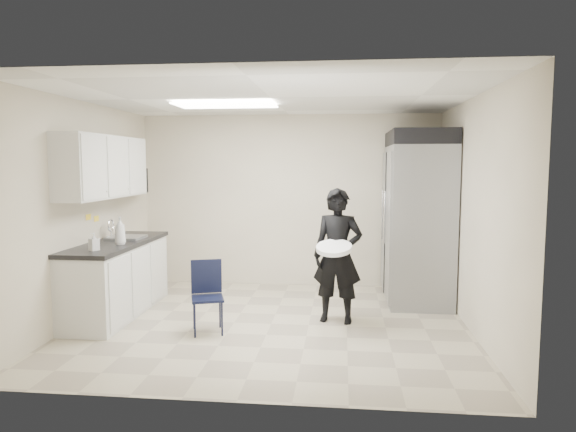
# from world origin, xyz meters

# --- Properties ---
(floor) EXTENTS (4.50, 4.50, 0.00)m
(floor) POSITION_xyz_m (0.00, 0.00, 0.00)
(floor) COLOR #B1A68B
(floor) RESTS_ON ground
(ceiling) EXTENTS (4.50, 4.50, 0.00)m
(ceiling) POSITION_xyz_m (0.00, 0.00, 2.60)
(ceiling) COLOR white
(ceiling) RESTS_ON back_wall
(back_wall) EXTENTS (4.50, 0.00, 4.50)m
(back_wall) POSITION_xyz_m (0.00, 2.00, 1.30)
(back_wall) COLOR beige
(back_wall) RESTS_ON floor
(left_wall) EXTENTS (0.00, 4.00, 4.00)m
(left_wall) POSITION_xyz_m (-2.25, 0.00, 1.30)
(left_wall) COLOR beige
(left_wall) RESTS_ON floor
(right_wall) EXTENTS (0.00, 4.00, 4.00)m
(right_wall) POSITION_xyz_m (2.25, 0.00, 1.30)
(right_wall) COLOR beige
(right_wall) RESTS_ON floor
(ceiling_panel) EXTENTS (1.20, 0.60, 0.02)m
(ceiling_panel) POSITION_xyz_m (-0.60, 0.40, 2.57)
(ceiling_panel) COLOR white
(ceiling_panel) RESTS_ON ceiling
(lower_counter) EXTENTS (0.60, 1.90, 0.86)m
(lower_counter) POSITION_xyz_m (-1.95, 0.20, 0.43)
(lower_counter) COLOR silver
(lower_counter) RESTS_ON floor
(countertop) EXTENTS (0.64, 1.95, 0.05)m
(countertop) POSITION_xyz_m (-1.95, 0.20, 0.89)
(countertop) COLOR black
(countertop) RESTS_ON lower_counter
(sink) EXTENTS (0.42, 0.40, 0.14)m
(sink) POSITION_xyz_m (-1.93, 0.45, 0.87)
(sink) COLOR gray
(sink) RESTS_ON countertop
(faucet) EXTENTS (0.02, 0.02, 0.24)m
(faucet) POSITION_xyz_m (-2.13, 0.45, 1.02)
(faucet) COLOR silver
(faucet) RESTS_ON countertop
(upper_cabinets) EXTENTS (0.35, 1.80, 0.75)m
(upper_cabinets) POSITION_xyz_m (-2.08, 0.20, 1.83)
(upper_cabinets) COLOR silver
(upper_cabinets) RESTS_ON left_wall
(towel_dispenser) EXTENTS (0.22, 0.30, 0.35)m
(towel_dispenser) POSITION_xyz_m (-2.14, 1.35, 1.62)
(towel_dispenser) COLOR black
(towel_dispenser) RESTS_ON left_wall
(notice_sticker_left) EXTENTS (0.00, 0.12, 0.07)m
(notice_sticker_left) POSITION_xyz_m (-2.24, 0.10, 1.22)
(notice_sticker_left) COLOR yellow
(notice_sticker_left) RESTS_ON left_wall
(notice_sticker_right) EXTENTS (0.00, 0.12, 0.07)m
(notice_sticker_right) POSITION_xyz_m (-2.24, 0.30, 1.18)
(notice_sticker_right) COLOR yellow
(notice_sticker_right) RESTS_ON left_wall
(commercial_fridge) EXTENTS (0.80, 1.35, 2.10)m
(commercial_fridge) POSITION_xyz_m (1.83, 1.27, 1.05)
(commercial_fridge) COLOR gray
(commercial_fridge) RESTS_ON floor
(fridge_compressor) EXTENTS (0.80, 1.35, 0.20)m
(fridge_compressor) POSITION_xyz_m (1.83, 1.27, 2.20)
(fridge_compressor) COLOR black
(fridge_compressor) RESTS_ON commercial_fridge
(folding_chair) EXTENTS (0.43, 0.43, 0.77)m
(folding_chair) POSITION_xyz_m (-0.65, -0.38, 0.38)
(folding_chair) COLOR black
(folding_chair) RESTS_ON floor
(man_tuxedo) EXTENTS (0.63, 0.47, 1.58)m
(man_tuxedo) POSITION_xyz_m (0.76, 0.18, 0.79)
(man_tuxedo) COLOR black
(man_tuxedo) RESTS_ON floor
(bucket_lid) EXTENTS (0.46, 0.46, 0.05)m
(bucket_lid) POSITION_xyz_m (0.73, -0.07, 0.92)
(bucket_lid) COLOR white
(bucket_lid) RESTS_ON man_tuxedo
(soap_bottle_a) EXTENTS (0.17, 0.17, 0.33)m
(soap_bottle_a) POSITION_xyz_m (-1.81, 0.00, 1.07)
(soap_bottle_a) COLOR white
(soap_bottle_a) RESTS_ON countertop
(soap_bottle_b) EXTENTS (0.12, 0.12, 0.20)m
(soap_bottle_b) POSITION_xyz_m (-1.91, -0.44, 1.01)
(soap_bottle_b) COLOR #A6A5B1
(soap_bottle_b) RESTS_ON countertop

